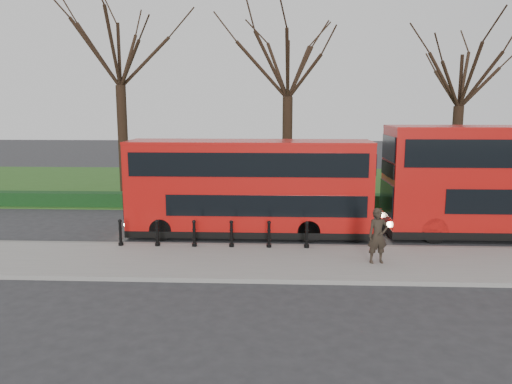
{
  "coord_description": "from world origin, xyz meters",
  "views": [
    {
      "loc": [
        1.48,
        -20.06,
        5.59
      ],
      "look_at": [
        0.55,
        0.5,
        2.0
      ],
      "focal_mm": 35.0,
      "sensor_mm": 36.0,
      "label": 1
    }
  ],
  "objects": [
    {
      "name": "pedestrian",
      "position": [
        4.94,
        -3.12,
        1.12
      ],
      "size": [
        0.78,
        0.59,
        1.94
      ],
      "primitive_type": "imported",
      "rotation": [
        0.0,
        0.0,
        0.18
      ],
      "color": "#2B231B",
      "rests_on": "pavement"
    },
    {
      "name": "bus_lead",
      "position": [
        0.22,
        0.99,
        2.07
      ],
      "size": [
        10.33,
        2.37,
        4.11
      ],
      "color": "#AF110E",
      "rests_on": "ground"
    },
    {
      "name": "tree_right",
      "position": [
        12.0,
        10.0,
        7.31
      ],
      "size": [
        6.44,
        6.44,
        10.07
      ],
      "color": "black",
      "rests_on": "ground"
    },
    {
      "name": "pavement",
      "position": [
        0.0,
        -3.0,
        0.07
      ],
      "size": [
        60.0,
        4.0,
        0.15
      ],
      "primitive_type": "cube",
      "color": "gray",
      "rests_on": "ground"
    },
    {
      "name": "yellow_line_outer",
      "position": [
        0.0,
        -0.7,
        0.01
      ],
      "size": [
        60.0,
        0.1,
        0.01
      ],
      "primitive_type": "cube",
      "color": "yellow",
      "rests_on": "ground"
    },
    {
      "name": "bollard_row",
      "position": [
        -1.05,
        -1.35,
        0.65
      ],
      "size": [
        7.44,
        0.15,
        1.0
      ],
      "color": "black",
      "rests_on": "pavement"
    },
    {
      "name": "yellow_line_inner",
      "position": [
        0.0,
        -0.5,
        0.01
      ],
      "size": [
        60.0,
        0.1,
        0.01
      ],
      "primitive_type": "cube",
      "color": "yellow",
      "rests_on": "ground"
    },
    {
      "name": "hedge",
      "position": [
        0.0,
        6.8,
        0.4
      ],
      "size": [
        60.0,
        0.9,
        0.8
      ],
      "primitive_type": "cube",
      "color": "black",
      "rests_on": "ground"
    },
    {
      "name": "grass_verge",
      "position": [
        0.0,
        15.0,
        0.03
      ],
      "size": [
        60.0,
        18.0,
        0.06
      ],
      "primitive_type": "cube",
      "color": "#2A511B",
      "rests_on": "ground"
    },
    {
      "name": "tree_mid",
      "position": [
        2.0,
        10.0,
        8.04
      ],
      "size": [
        7.08,
        7.08,
        11.07
      ],
      "color": "black",
      "rests_on": "ground"
    },
    {
      "name": "tree_left",
      "position": [
        -8.0,
        10.0,
        8.95
      ],
      "size": [
        7.87,
        7.87,
        12.3
      ],
      "color": "black",
      "rests_on": "ground"
    },
    {
      "name": "ground",
      "position": [
        0.0,
        0.0,
        0.0
      ],
      "size": [
        120.0,
        120.0,
        0.0
      ],
      "primitive_type": "plane",
      "color": "#28282B",
      "rests_on": "ground"
    },
    {
      "name": "kerb",
      "position": [
        0.0,
        -1.0,
        0.07
      ],
      "size": [
        60.0,
        0.25,
        0.16
      ],
      "primitive_type": "cube",
      "color": "slate",
      "rests_on": "ground"
    }
  ]
}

